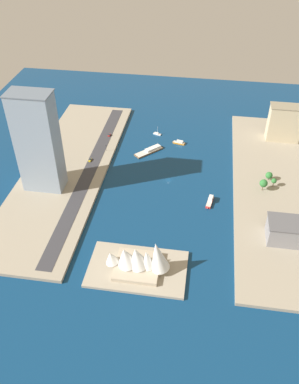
% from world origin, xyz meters
% --- Properties ---
extents(ground_plane, '(440.00, 440.00, 0.00)m').
position_xyz_m(ground_plane, '(0.00, 0.00, 0.00)').
color(ground_plane, navy).
extents(quay_west, '(70.00, 240.00, 2.62)m').
position_xyz_m(quay_west, '(-89.67, 0.00, 1.31)').
color(quay_west, '#9E937F').
rests_on(quay_west, ground_plane).
extents(quay_east, '(70.00, 240.00, 2.62)m').
position_xyz_m(quay_east, '(89.67, 0.00, 1.31)').
color(quay_east, '#9E937F').
rests_on(quay_east, ground_plane).
extents(peninsula_point, '(64.84, 39.45, 2.00)m').
position_xyz_m(peninsula_point, '(8.82, 101.24, 1.00)').
color(peninsula_point, '#A89E89').
rests_on(peninsula_point, ground_plane).
extents(road_strip, '(11.32, 228.00, 0.15)m').
position_xyz_m(road_strip, '(68.84, 0.00, 2.70)').
color(road_strip, '#38383D').
rests_on(road_strip, quay_east).
extents(sailboat_small_white, '(8.82, 5.30, 9.07)m').
position_xyz_m(sailboat_small_white, '(19.84, -74.05, 0.79)').
color(sailboat_small_white, white).
rests_on(sailboat_small_white, ground_plane).
extents(tugboat_red, '(6.34, 16.07, 4.51)m').
position_xyz_m(tugboat_red, '(-36.10, 24.65, 1.69)').
color(tugboat_red, red).
rests_on(tugboat_red, ground_plane).
extents(barge_flat_brown, '(25.36, 25.90, 3.39)m').
position_xyz_m(barge_flat_brown, '(22.24, -41.84, 1.27)').
color(barge_flat_brown, brown).
rests_on(barge_flat_brown, ground_plane).
extents(water_taxi_orange, '(12.65, 5.81, 3.44)m').
position_xyz_m(water_taxi_orange, '(-3.50, -60.03, 1.36)').
color(water_taxi_orange, orange).
rests_on(water_taxi_orange, ground_plane).
extents(warehouse_low_gray, '(35.04, 20.02, 15.89)m').
position_xyz_m(warehouse_low_gray, '(-93.34, 59.93, 10.60)').
color(warehouse_low_gray, gray).
rests_on(warehouse_low_gray, quay_west).
extents(office_block_beige, '(31.51, 15.68, 34.88)m').
position_xyz_m(office_block_beige, '(-100.75, -79.55, 20.10)').
color(office_block_beige, '#C6B793').
rests_on(office_block_beige, quay_west).
extents(tower_tall_glass, '(32.69, 19.32, 82.29)m').
position_xyz_m(tower_tall_glass, '(98.64, 26.06, 43.80)').
color(tower_tall_glass, '#8C9EB2').
rests_on(tower_tall_glass, quay_east).
extents(pickup_red, '(2.14, 4.40, 1.59)m').
position_xyz_m(pickup_red, '(65.52, -59.88, 3.55)').
color(pickup_red, black).
rests_on(pickup_red, road_strip).
extents(taxi_yellow_cab, '(2.14, 5.27, 1.54)m').
position_xyz_m(taxi_yellow_cab, '(72.47, -14.84, 3.55)').
color(taxi_yellow_cab, black).
rests_on(taxi_yellow_cab, road_strip).
extents(traffic_light_waterfront, '(0.36, 0.36, 6.50)m').
position_xyz_m(traffic_light_waterfront, '(61.79, -32.66, 6.97)').
color(traffic_light_waterfront, black).
rests_on(traffic_light_waterfront, quay_east).
extents(opera_landmark, '(43.85, 27.45, 25.70)m').
position_xyz_m(opera_landmark, '(6.97, 101.24, 11.20)').
color(opera_landmark, '#BCAD93').
rests_on(opera_landmark, peninsula_point).
extents(park_tree_cluster, '(14.37, 20.96, 10.28)m').
position_xyz_m(park_tree_cluster, '(-81.02, -1.05, 8.67)').
color(park_tree_cluster, brown).
rests_on(park_tree_cluster, quay_west).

